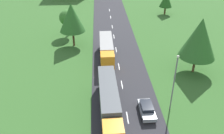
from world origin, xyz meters
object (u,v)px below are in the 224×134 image
at_px(lamppost_second, 174,81).
at_px(tree_maple, 166,0).
at_px(tree_pine, 72,18).
at_px(tree_elm, 67,18).
at_px(truck_third, 106,49).
at_px(truck_second, 109,100).
at_px(tree_ash, 199,38).
at_px(car_third, 147,109).

distance_m(lamppost_second, tree_maple, 44.54).
xyz_separation_m(tree_pine, tree_elm, (-1.76, 5.97, -2.03)).
xyz_separation_m(truck_third, tree_pine, (-6.98, 6.86, 4.29)).
height_order(truck_second, truck_third, truck_second).
relative_size(tree_maple, tree_elm, 1.03).
height_order(truck_third, tree_maple, tree_maple).
relative_size(lamppost_second, tree_ash, 0.87).
bearing_deg(tree_pine, tree_maple, 38.96).
distance_m(lamppost_second, tree_pine, 27.45).
relative_size(tree_pine, tree_elm, 1.50).
bearing_deg(truck_third, tree_maple, 55.91).
xyz_separation_m(truck_second, truck_third, (0.25, 15.89, -0.01)).
xyz_separation_m(tree_maple, tree_ash, (-3.15, -33.23, 2.22)).
relative_size(car_third, tree_maple, 0.68).
bearing_deg(tree_maple, car_third, -107.29).
distance_m(truck_second, truck_third, 15.89).
xyz_separation_m(truck_third, tree_ash, (15.55, -5.61, 4.43)).
bearing_deg(tree_pine, tree_elm, 106.44).
relative_size(car_third, tree_ash, 0.44).
xyz_separation_m(truck_second, tree_pine, (-6.73, 22.75, 4.28)).
xyz_separation_m(tree_maple, tree_elm, (-27.43, -14.79, 0.05)).
distance_m(tree_pine, tree_ash, 25.75).
height_order(car_third, lamppost_second, lamppost_second).
bearing_deg(tree_maple, tree_elm, -151.67).
bearing_deg(lamppost_second, tree_elm, 121.15).
distance_m(truck_third, tree_ash, 17.12).
bearing_deg(car_third, tree_ash, 45.76).
height_order(lamppost_second, tree_elm, lamppost_second).
height_order(lamppost_second, tree_maple, lamppost_second).
xyz_separation_m(truck_third, car_third, (4.96, -16.48, -1.31)).
bearing_deg(truck_second, car_third, -6.52).
distance_m(lamppost_second, tree_ash, 12.44).
relative_size(car_third, tree_elm, 0.70).
distance_m(car_third, tree_pine, 26.81).
bearing_deg(truck_third, tree_ash, -19.84).
xyz_separation_m(car_third, tree_elm, (-13.70, 29.31, 3.57)).
distance_m(truck_second, tree_maple, 47.51).
xyz_separation_m(tree_elm, tree_ash, (24.29, -18.44, 2.17)).
height_order(lamppost_second, tree_ash, tree_ash).
xyz_separation_m(truck_third, tree_elm, (-8.74, 12.83, 2.26)).
bearing_deg(truck_third, car_third, -73.24).
relative_size(truck_third, lamppost_second, 1.36).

